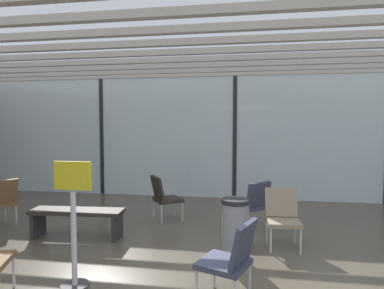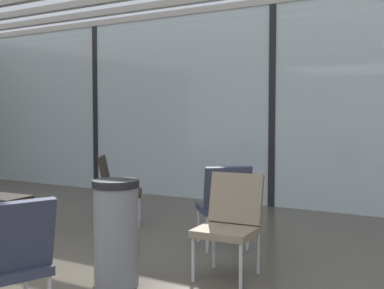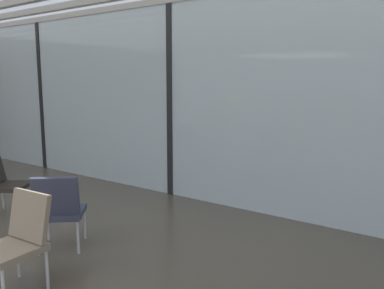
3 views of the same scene
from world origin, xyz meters
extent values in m
cube|color=silver|center=(0.00, 5.20, 1.52)|extent=(14.00, 0.08, 3.04)
cube|color=black|center=(-3.50, 5.20, 1.52)|extent=(0.10, 0.12, 3.04)
cube|color=black|center=(0.00, 5.20, 1.52)|extent=(0.10, 0.12, 3.04)
cube|color=#B7B2A8|center=(0.00, 5.20, 3.09)|extent=(13.72, 0.12, 0.10)
ellipsoid|color=silver|center=(0.11, 11.45, 1.86)|extent=(13.14, 3.71, 3.71)
sphere|color=#9D9DA0|center=(-5.94, 11.45, 1.86)|extent=(2.04, 2.04, 2.04)
sphere|color=black|center=(-3.51, 9.74, 2.13)|extent=(0.28, 0.28, 0.28)
sphere|color=black|center=(-2.61, 9.74, 2.13)|extent=(0.28, 0.28, 0.28)
sphere|color=black|center=(-1.71, 9.74, 2.13)|extent=(0.28, 0.28, 0.28)
sphere|color=black|center=(-0.81, 9.74, 2.13)|extent=(0.28, 0.28, 0.28)
sphere|color=black|center=(0.09, 9.74, 2.13)|extent=(0.28, 0.28, 0.28)
sphere|color=black|center=(0.99, 9.74, 2.13)|extent=(0.28, 0.28, 0.28)
sphere|color=black|center=(1.89, 9.74, 2.13)|extent=(0.28, 0.28, 0.28)
cube|color=#7F705B|center=(0.85, 1.90, 0.40)|extent=(0.51, 0.51, 0.06)
cube|color=#7F705B|center=(0.83, 2.11, 0.65)|extent=(0.49, 0.17, 0.44)
cylinder|color=#BCBCC1|center=(0.62, 2.10, 0.18)|extent=(0.03, 0.03, 0.37)
cylinder|color=#BCBCC1|center=(1.04, 2.12, 0.18)|extent=(0.03, 0.03, 0.37)
cube|color=#33384C|center=(0.36, 2.78, 0.40)|extent=(0.68, 0.68, 0.06)
cube|color=#33384C|center=(0.50, 2.62, 0.65)|extent=(0.45, 0.42, 0.44)
cylinder|color=#BCBCC1|center=(0.38, 3.08, 0.18)|extent=(0.03, 0.03, 0.37)
cylinder|color=#BCBCC1|center=(0.06, 2.80, 0.18)|extent=(0.03, 0.03, 0.37)
cylinder|color=#BCBCC1|center=(0.66, 2.77, 0.18)|extent=(0.03, 0.03, 0.37)
cylinder|color=#BCBCC1|center=(0.34, 2.49, 0.18)|extent=(0.03, 0.03, 0.37)
cube|color=#28231E|center=(-1.19, 3.06, 0.40)|extent=(0.67, 0.67, 0.06)
cylinder|color=#BCBCC1|center=(-0.90, 3.00, 0.18)|extent=(0.03, 0.03, 0.37)
cylinder|color=#BCBCC1|center=(-1.14, 3.35, 0.18)|extent=(0.03, 0.03, 0.37)
cylinder|color=#BCBCC1|center=(-1.49, 3.11, 0.18)|extent=(0.03, 0.03, 0.37)
camera|label=1|loc=(0.30, -3.11, 1.85)|focal=31.06mm
camera|label=2|loc=(2.62, -1.69, 1.37)|focal=44.85mm
camera|label=3|loc=(4.06, 0.17, 1.85)|focal=37.35mm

